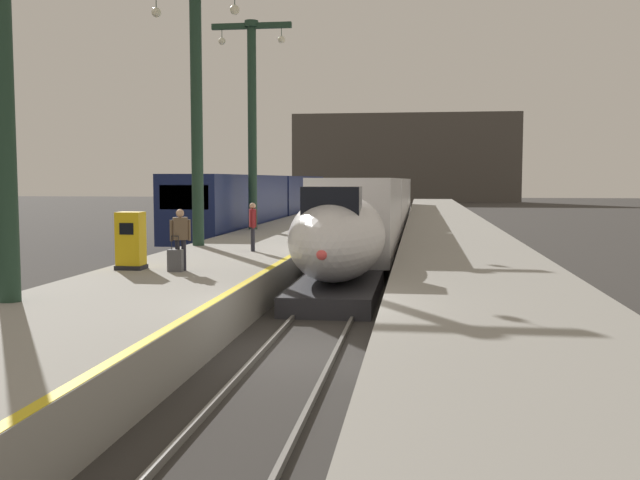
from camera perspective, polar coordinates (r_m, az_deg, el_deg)
ground_plane at (r=15.02m, az=-1.62°, el=-8.89°), size 260.00×260.00×0.00m
platform_left at (r=39.79m, az=-1.53°, el=0.42°), size 4.80×110.00×1.05m
platform_right at (r=39.30m, az=10.20°, el=0.29°), size 4.80×110.00×1.05m
platform_left_safety_stripe at (r=39.45m, az=1.73°, el=1.15°), size 0.20×107.80×0.01m
rail_main_left at (r=42.16m, az=3.51°, el=0.02°), size 0.08×110.00×0.12m
rail_main_right at (r=42.07m, az=5.54°, el=-0.00°), size 0.08×110.00×0.12m
rail_secondary_left at (r=43.52m, az=-7.19°, el=0.14°), size 0.08×110.00×0.12m
rail_secondary_right at (r=43.16m, az=-5.27°, el=0.12°), size 0.08×110.00×0.12m
highspeed_train_main at (r=45.85m, az=4.82°, el=2.76°), size 2.92×57.43×3.60m
regional_train_adjacent at (r=50.76m, az=-4.13°, el=3.16°), size 2.85×36.60×3.80m
station_column_near at (r=16.35m, az=-23.81°, el=15.62°), size 4.00×0.68×9.48m
station_column_mid at (r=28.00m, az=-9.68°, el=11.42°), size 4.00×0.68×9.65m
station_column_far at (r=36.78m, az=-5.35°, el=10.38°), size 4.00×0.68×10.28m
passenger_near_edge at (r=20.19m, az=-10.90°, el=0.41°), size 0.52×0.37×1.69m
passenger_mid_platform at (r=25.37m, az=-5.31°, el=1.35°), size 0.33×0.55×1.69m
passenger_far_waiting at (r=32.90m, az=-0.95°, el=2.15°), size 0.57×0.26×1.69m
rolling_suitcase at (r=20.09m, az=-11.28°, el=-1.58°), size 0.40×0.22×0.98m
ticket_machine_yellow at (r=20.85m, az=-14.63°, el=-0.21°), size 0.76×0.62×1.60m
terminus_back_wall at (r=116.47m, az=6.68°, el=6.44°), size 36.00×2.00×14.00m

